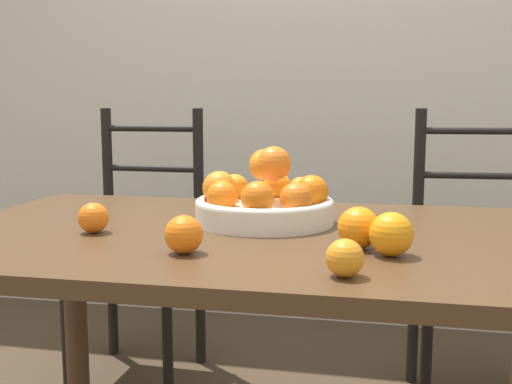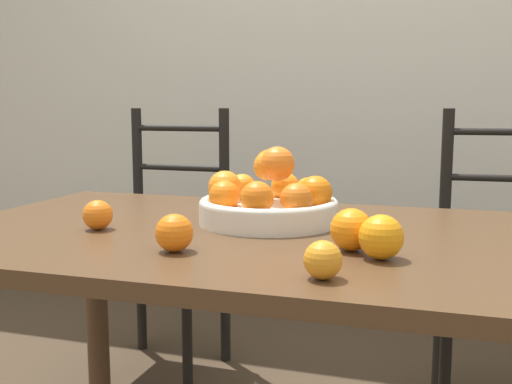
{
  "view_description": "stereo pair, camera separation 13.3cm",
  "coord_description": "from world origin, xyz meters",
  "px_view_note": "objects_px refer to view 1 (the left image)",
  "views": [
    {
      "loc": [
        0.26,
        -1.3,
        1.02
      ],
      "look_at": [
        -0.01,
        -0.01,
        0.83
      ],
      "focal_mm": 42.0,
      "sensor_mm": 36.0,
      "label": 1
    },
    {
      "loc": [
        0.39,
        -1.27,
        1.02
      ],
      "look_at": [
        -0.01,
        -0.01,
        0.83
      ],
      "focal_mm": 42.0,
      "sensor_mm": 36.0,
      "label": 2
    }
  ],
  "objects_px": {
    "orange_loose_0": "(184,235)",
    "chair_right": "(478,270)",
    "orange_loose_3": "(391,234)",
    "orange_loose_4": "(345,258)",
    "orange_loose_2": "(93,218)",
    "fruit_bowl": "(265,201)",
    "chair_left": "(140,252)",
    "orange_loose_1": "(359,228)"
  },
  "relations": [
    {
      "from": "orange_loose_0",
      "to": "chair_right",
      "type": "bearing_deg",
      "value": 55.14
    },
    {
      "from": "orange_loose_3",
      "to": "orange_loose_4",
      "type": "distance_m",
      "value": 0.18
    },
    {
      "from": "orange_loose_2",
      "to": "chair_right",
      "type": "distance_m",
      "value": 1.32
    },
    {
      "from": "fruit_bowl",
      "to": "orange_loose_3",
      "type": "bearing_deg",
      "value": -42.54
    },
    {
      "from": "orange_loose_3",
      "to": "chair_left",
      "type": "bearing_deg",
      "value": 133.73
    },
    {
      "from": "fruit_bowl",
      "to": "orange_loose_2",
      "type": "distance_m",
      "value": 0.4
    },
    {
      "from": "fruit_bowl",
      "to": "chair_left",
      "type": "bearing_deg",
      "value": 132.09
    },
    {
      "from": "orange_loose_3",
      "to": "orange_loose_4",
      "type": "xyz_separation_m",
      "value": [
        -0.08,
        -0.16,
        -0.01
      ]
    },
    {
      "from": "fruit_bowl",
      "to": "chair_left",
      "type": "xyz_separation_m",
      "value": [
        -0.61,
        0.67,
        -0.32
      ]
    },
    {
      "from": "fruit_bowl",
      "to": "chair_left",
      "type": "relative_size",
      "value": 0.33
    },
    {
      "from": "fruit_bowl",
      "to": "orange_loose_3",
      "type": "distance_m",
      "value": 0.4
    },
    {
      "from": "orange_loose_0",
      "to": "orange_loose_4",
      "type": "height_order",
      "value": "orange_loose_0"
    },
    {
      "from": "orange_loose_2",
      "to": "orange_loose_3",
      "type": "distance_m",
      "value": 0.65
    },
    {
      "from": "orange_loose_1",
      "to": "orange_loose_4",
      "type": "relative_size",
      "value": 1.3
    },
    {
      "from": "orange_loose_0",
      "to": "orange_loose_2",
      "type": "bearing_deg",
      "value": 151.4
    },
    {
      "from": "orange_loose_3",
      "to": "chair_right",
      "type": "bearing_deg",
      "value": 71.71
    },
    {
      "from": "orange_loose_1",
      "to": "orange_loose_2",
      "type": "height_order",
      "value": "orange_loose_1"
    },
    {
      "from": "fruit_bowl",
      "to": "chair_right",
      "type": "height_order",
      "value": "chair_right"
    },
    {
      "from": "orange_loose_4",
      "to": "chair_right",
      "type": "bearing_deg",
      "value": 70.58
    },
    {
      "from": "orange_loose_2",
      "to": "orange_loose_1",
      "type": "bearing_deg",
      "value": -2.8
    },
    {
      "from": "fruit_bowl",
      "to": "orange_loose_4",
      "type": "height_order",
      "value": "fruit_bowl"
    },
    {
      "from": "orange_loose_2",
      "to": "orange_loose_0",
      "type": "bearing_deg",
      "value": -28.6
    },
    {
      "from": "orange_loose_0",
      "to": "orange_loose_1",
      "type": "relative_size",
      "value": 0.89
    },
    {
      "from": "orange_loose_0",
      "to": "orange_loose_4",
      "type": "xyz_separation_m",
      "value": [
        0.31,
        -0.1,
        -0.01
      ]
    },
    {
      "from": "chair_right",
      "to": "orange_loose_1",
      "type": "bearing_deg",
      "value": -115.9
    },
    {
      "from": "chair_left",
      "to": "chair_right",
      "type": "distance_m",
      "value": 1.21
    },
    {
      "from": "chair_left",
      "to": "orange_loose_2",
      "type": "bearing_deg",
      "value": -72.46
    },
    {
      "from": "orange_loose_0",
      "to": "orange_loose_4",
      "type": "distance_m",
      "value": 0.33
    },
    {
      "from": "orange_loose_1",
      "to": "orange_loose_2",
      "type": "bearing_deg",
      "value": 177.2
    },
    {
      "from": "orange_loose_3",
      "to": "chair_left",
      "type": "height_order",
      "value": "chair_left"
    },
    {
      "from": "orange_loose_0",
      "to": "chair_left",
      "type": "xyz_separation_m",
      "value": [
        -0.51,
        1.0,
        -0.3
      ]
    },
    {
      "from": "chair_left",
      "to": "chair_right",
      "type": "xyz_separation_m",
      "value": [
        1.21,
        -0.0,
        0.0
      ]
    },
    {
      "from": "orange_loose_0",
      "to": "orange_loose_1",
      "type": "height_order",
      "value": "orange_loose_1"
    },
    {
      "from": "orange_loose_2",
      "to": "chair_left",
      "type": "xyz_separation_m",
      "value": [
        -0.26,
        0.86,
        -0.3
      ]
    },
    {
      "from": "fruit_bowl",
      "to": "chair_left",
      "type": "distance_m",
      "value": 0.96
    },
    {
      "from": "orange_loose_0",
      "to": "chair_right",
      "type": "distance_m",
      "value": 1.26
    },
    {
      "from": "orange_loose_0",
      "to": "chair_left",
      "type": "height_order",
      "value": "chair_left"
    },
    {
      "from": "fruit_bowl",
      "to": "orange_loose_0",
      "type": "height_order",
      "value": "fruit_bowl"
    },
    {
      "from": "orange_loose_2",
      "to": "orange_loose_4",
      "type": "relative_size",
      "value": 1.06
    },
    {
      "from": "fruit_bowl",
      "to": "orange_loose_1",
      "type": "relative_size",
      "value": 4.01
    },
    {
      "from": "orange_loose_0",
      "to": "orange_loose_4",
      "type": "relative_size",
      "value": 1.16
    },
    {
      "from": "fruit_bowl",
      "to": "orange_loose_4",
      "type": "bearing_deg",
      "value": -63.16
    }
  ]
}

